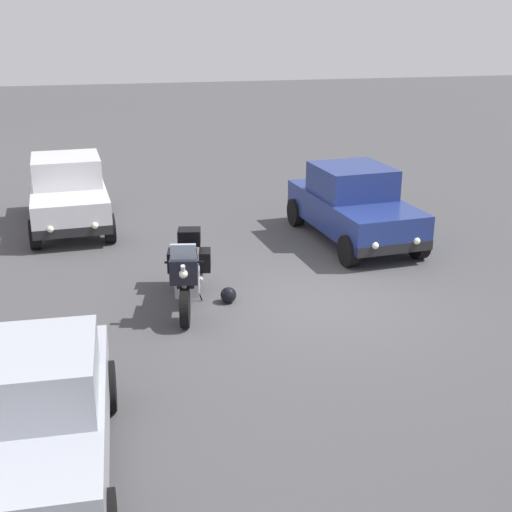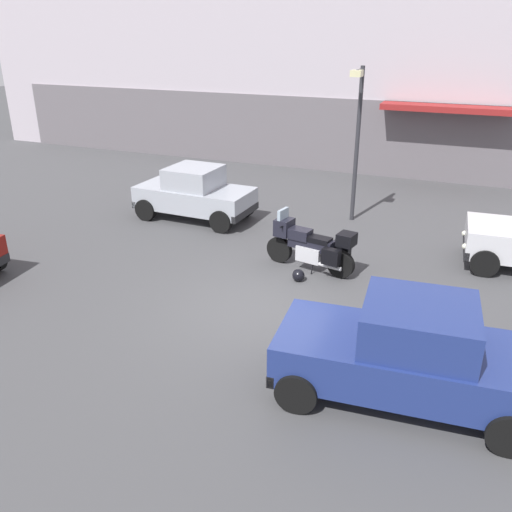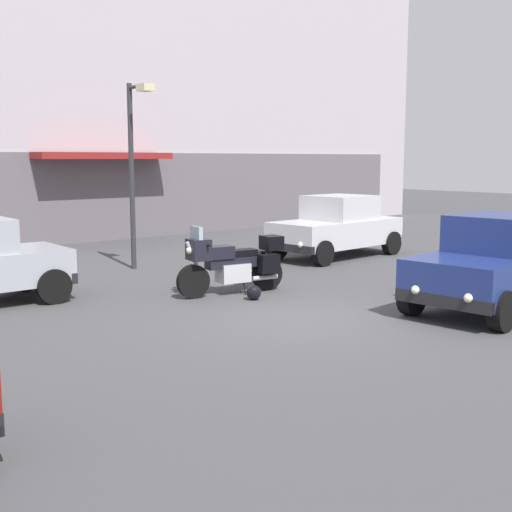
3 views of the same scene
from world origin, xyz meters
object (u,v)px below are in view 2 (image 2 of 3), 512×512
Objects in this scene: car_hatchback_near at (407,353)px; car_compact_side at (195,193)px; motorcycle at (311,245)px; streetlamp_curbside at (357,130)px; helmet at (298,275)px.

car_hatchback_near is 9.34m from car_compact_side.
car_hatchback_near is (2.70, -4.01, 0.19)m from motorcycle.
car_hatchback_near is 0.92× the size of streetlamp_curbside.
motorcycle is 0.52× the size of streetlamp_curbside.
car_compact_side reaches higher than motorcycle.
motorcycle is at bearing -91.26° from streetlamp_curbside.
motorcycle is at bearing 84.23° from helmet.
helmet is at bearing -54.85° from car_hatchback_near.
helmet is 4.37m from car_hatchback_near.
helmet is at bearing 147.14° from car_compact_side.
car_compact_side is (-4.19, 2.91, 0.63)m from helmet.
motorcycle is 4.80m from car_compact_side.
motorcycle is at bearing 154.39° from car_compact_side.
motorcycle is 4.27m from streetlamp_curbside.
car_hatchback_near is at bearing -50.08° from helmet.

